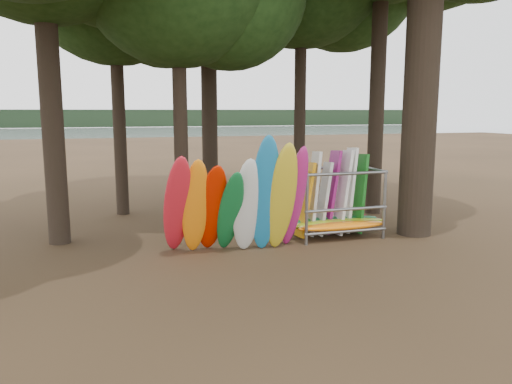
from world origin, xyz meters
name	(u,v)px	position (x,y,z in m)	size (l,w,h in m)	color
ground	(270,253)	(0.00, 0.00, 0.00)	(120.00, 120.00, 0.00)	#47331E
lake	(131,138)	(0.00, 60.00, 0.00)	(160.00, 160.00, 0.00)	gray
far_shore	(118,118)	(0.00, 110.00, 2.00)	(160.00, 4.00, 4.00)	black
kayak_row	(239,203)	(-0.78, 0.17, 1.35)	(3.87, 1.99, 3.26)	red
storage_rack	(335,205)	(2.47, 1.21, 0.94)	(3.14, 1.59, 2.63)	slate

